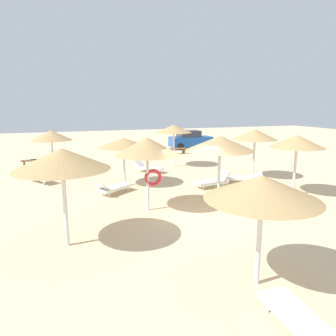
# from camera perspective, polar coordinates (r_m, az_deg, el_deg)

# --- Properties ---
(ground_plane) EXTENTS (80.00, 80.00, 0.00)m
(ground_plane) POSITION_cam_1_polar(r_m,az_deg,el_deg) (12.28, 4.71, -8.17)
(ground_plane) COLOR beige
(parasol_0) EXTENTS (2.44, 2.44, 2.64)m
(parasol_0) POSITION_cam_1_polar(r_m,az_deg,el_deg) (19.93, -20.68, 5.61)
(parasol_0) COLOR silver
(parasol_0) RESTS_ON ground
(parasol_1) EXTENTS (2.40, 2.40, 2.82)m
(parasol_1) POSITION_cam_1_polar(r_m,az_deg,el_deg) (20.79, 1.06, 7.20)
(parasol_1) COLOR silver
(parasol_1) RESTS_ON ground
(parasol_2) EXTENTS (2.60, 2.60, 2.62)m
(parasol_2) POSITION_cam_1_polar(r_m,az_deg,el_deg) (7.18, 16.94, -3.54)
(parasol_2) COLOR silver
(parasol_2) RESTS_ON ground
(parasol_3) EXTENTS (2.97, 2.97, 2.84)m
(parasol_3) POSITION_cam_1_polar(r_m,az_deg,el_deg) (13.46, 9.54, 4.50)
(parasol_3) COLOR silver
(parasol_3) RESTS_ON ground
(parasol_4) EXTENTS (2.45, 2.45, 2.81)m
(parasol_4) POSITION_cam_1_polar(r_m,az_deg,el_deg) (18.07, 15.71, 5.94)
(parasol_4) COLOR silver
(parasol_4) RESTS_ON ground
(parasol_5) EXTENTS (2.63, 2.63, 2.49)m
(parasol_5) POSITION_cam_1_polar(r_m,az_deg,el_deg) (15.97, -8.18, 4.63)
(parasol_5) COLOR silver
(parasol_5) RESTS_ON ground
(parasol_6) EXTENTS (2.73, 2.73, 2.94)m
(parasol_6) POSITION_cam_1_polar(r_m,az_deg,el_deg) (9.29, -18.91, 1.54)
(parasol_6) COLOR silver
(parasol_6) RESTS_ON ground
(parasol_7) EXTENTS (2.51, 2.51, 2.92)m
(parasol_7) POSITION_cam_1_polar(r_m,az_deg,el_deg) (11.96, -3.82, 3.89)
(parasol_7) COLOR silver
(parasol_7) RESTS_ON ground
(parasol_8) EXTENTS (2.39, 2.39, 2.80)m
(parasol_8) POSITION_cam_1_polar(r_m,az_deg,el_deg) (15.19, 22.65, 4.51)
(parasol_8) COLOR silver
(parasol_8) RESTS_ON ground
(lounger_0) EXTENTS (1.57, 1.90, 0.78)m
(lounger_0) POSITION_cam_1_polar(r_m,az_deg,el_deg) (18.15, -22.54, -1.46)
(lounger_0) COLOR white
(lounger_0) RESTS_ON ground
(lounger_1) EXTENTS (1.78, 1.79, 0.74)m
(lounger_1) POSITION_cam_1_polar(r_m,az_deg,el_deg) (19.34, -3.66, 0.17)
(lounger_1) COLOR white
(lounger_1) RESTS_ON ground
(lounger_2) EXTENTS (0.72, 1.93, 0.66)m
(lounger_2) POSITION_cam_1_polar(r_m,az_deg,el_deg) (6.72, 23.59, -24.28)
(lounger_2) COLOR white
(lounger_2) RESTS_ON ground
(lounger_3) EXTENTS (1.92, 0.90, 0.80)m
(lounger_3) POSITION_cam_1_polar(r_m,az_deg,el_deg) (15.97, 8.27, -2.36)
(lounger_3) COLOR white
(lounger_3) RESTS_ON ground
(lounger_4) EXTENTS (1.97, 1.55, 0.62)m
(lounger_4) POSITION_cam_1_polar(r_m,az_deg,el_deg) (17.13, 13.84, -1.68)
(lounger_4) COLOR white
(lounger_4) RESTS_ON ground
(lounger_5) EXTENTS (1.93, 1.60, 0.67)m
(lounger_5) POSITION_cam_1_polar(r_m,az_deg,el_deg) (14.85, -10.08, -3.54)
(lounger_5) COLOR white
(lounger_5) RESTS_ON ground
(bench_0) EXTENTS (1.52, 0.49, 0.49)m
(bench_0) POSITION_cam_1_polar(r_m,az_deg,el_deg) (22.87, -23.55, 1.06)
(bench_0) COLOR brown
(bench_0) RESTS_ON ground
(bench_1) EXTENTS (1.52, 0.49, 0.49)m
(bench_1) POSITION_cam_1_polar(r_m,az_deg,el_deg) (26.49, 1.83, 3.35)
(bench_1) COLOR brown
(bench_1) RESTS_ON ground
(bench_2) EXTENTS (0.65, 1.55, 0.49)m
(bench_2) POSITION_cam_1_polar(r_m,az_deg,el_deg) (22.30, -23.27, 0.84)
(bench_2) COLOR brown
(bench_2) RESTS_ON ground
(parked_car) EXTENTS (4.04, 2.07, 1.72)m
(parked_car) POSITION_cam_1_polar(r_m,az_deg,el_deg) (29.87, 4.09, 5.19)
(parked_car) COLOR #194C9E
(parked_car) RESTS_ON ground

